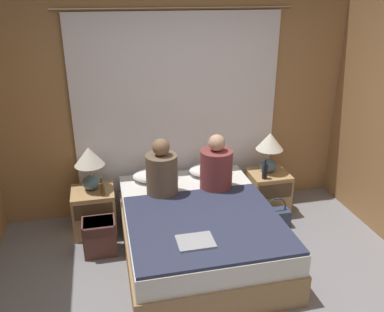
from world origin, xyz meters
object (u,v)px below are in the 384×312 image
bed (198,232)px  beer_bottle_on_right_stand (265,171)px  pillow_right (210,170)px  lamp_left (90,163)px  nightstand_right (268,192)px  person_right_in_bed (216,167)px  person_left_in_bed (162,172)px  lamp_right (269,147)px  handbag_on_floor (275,217)px  pillow_left (155,175)px  laptop_on_bed (195,242)px  nightstand_left (94,211)px  beer_bottle_on_left_stand (102,189)px  backpack_on_floor (100,235)px

bed → beer_bottle_on_right_stand: size_ratio=8.25×
bed → pillow_right: (0.32, 0.75, 0.32)m
lamp_left → pillow_right: bearing=2.2°
nightstand_right → person_right_in_bed: (-0.73, -0.27, 0.51)m
person_left_in_bed → beer_bottle_on_right_stand: 1.22m
lamp_right → person_left_in_bed: (-1.31, -0.31, -0.05)m
lamp_left → handbag_on_floor: bearing=-11.3°
pillow_left → laptop_on_bed: pillow_left is taller
nightstand_left → person_left_in_bed: (0.72, -0.27, 0.51)m
person_left_in_bed → person_right_in_bed: (0.58, -0.00, -0.00)m
beer_bottle_on_right_stand → handbag_on_floor: size_ratio=0.64×
person_left_in_bed → lamp_left: bearing=156.7°
beer_bottle_on_left_stand → beer_bottle_on_right_stand: bearing=0.0°
bed → pillow_left: bearing=113.3°
beer_bottle_on_right_stand → laptop_on_bed: (-1.08, -1.11, -0.04)m
lamp_left → pillow_left: bearing=4.2°
person_right_in_bed → beer_bottle_on_left_stand: (-1.20, 0.14, -0.18)m
bed → beer_bottle_on_right_stand: 1.10m
lamp_right → pillow_right: 0.74m
pillow_right → handbag_on_floor: (0.65, -0.45, -0.46)m
pillow_right → person_left_in_bed: bearing=-149.8°
nightstand_right → pillow_right: bearing=172.1°
person_left_in_bed → laptop_on_bed: (0.13, -0.97, -0.22)m
nightstand_left → laptop_on_bed: size_ratio=1.61×
person_right_in_bed → beer_bottle_on_left_stand: person_right_in_bed is taller
lamp_right → pillow_left: lamp_right is taller
pillow_left → laptop_on_bed: 1.34m
person_left_in_bed → person_right_in_bed: 0.58m
person_right_in_bed → laptop_on_bed: person_right_in_bed is taller
bed → nightstand_left: bed is taller
beer_bottle_on_right_stand → handbag_on_floor: 0.54m
nightstand_left → nightstand_right: size_ratio=1.00×
pillow_right → beer_bottle_on_left_stand: (-1.24, -0.23, 0.01)m
bed → lamp_left: 1.36m
beer_bottle_on_right_stand → laptop_on_bed: 1.55m
nightstand_left → handbag_on_floor: nightstand_left is taller
person_left_in_bed → backpack_on_floor: (-0.68, -0.16, -0.56)m
person_left_in_bed → backpack_on_floor: person_left_in_bed is taller
nightstand_right → laptop_on_bed: bearing=-133.8°
lamp_left → nightstand_right: bearing=-1.3°
bed → pillow_left: pillow_left is taller
beer_bottle_on_left_stand → pillow_left: bearing=20.9°
pillow_left → pillow_right: size_ratio=1.00×
laptop_on_bed → nightstand_left: bearing=124.4°
person_left_in_bed → pillow_right: bearing=30.2°
lamp_left → pillow_right: 1.36m
person_left_in_bed → handbag_on_floor: 1.43m
lamp_right → beer_bottle_on_right_stand: lamp_right is taller
pillow_left → beer_bottle_on_left_stand: beer_bottle_on_left_stand is taller
pillow_right → person_right_in_bed: bearing=-95.8°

